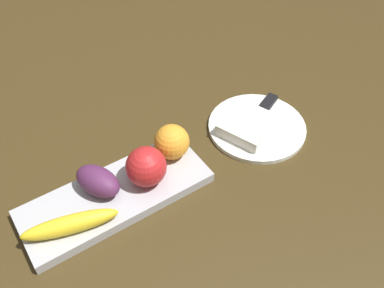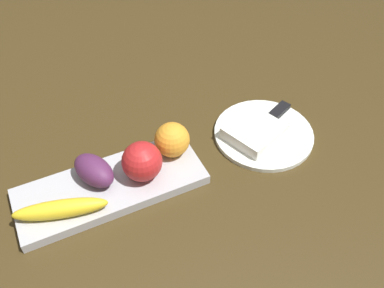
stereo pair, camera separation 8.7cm
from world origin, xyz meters
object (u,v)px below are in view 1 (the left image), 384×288
fruit_tray (116,195)px  orange_near_apple (172,142)px  apple (146,167)px  grape_bunch (98,181)px  knife (262,110)px  folded_napkin (248,125)px  banana (70,224)px  dinner_plate (257,127)px

fruit_tray → orange_near_apple: bearing=-170.9°
apple → orange_near_apple: bearing=-157.6°
grape_bunch → knife: bearing=-179.1°
folded_napkin → apple: bearing=2.0°
fruit_tray → knife: (-0.39, -0.03, 0.00)m
banana → knife: (-0.50, -0.06, -0.02)m
orange_near_apple → grape_bunch: 0.17m
grape_bunch → folded_napkin: grape_bunch is taller
apple → banana: 0.17m
banana → folded_napkin: banana is taller
orange_near_apple → banana: bearing=12.9°
folded_napkin → dinner_plate: bearing=180.0°
fruit_tray → banana: banana is taller
fruit_tray → dinner_plate: 0.35m
fruit_tray → dinner_plate: size_ratio=1.68×
apple → banana: apple is taller
apple → banana: (0.17, 0.02, -0.02)m
orange_near_apple → dinner_plate: size_ratio=0.33×
folded_napkin → knife: folded_napkin is taller
apple → folded_napkin: bearing=-178.0°
dinner_plate → folded_napkin: 0.03m
banana → folded_napkin: size_ratio=1.54×
grape_bunch → dinner_plate: size_ratio=0.44×
banana → grape_bunch: size_ratio=1.78×
fruit_tray → banana: (0.10, 0.03, 0.03)m
knife → banana: bearing=-16.9°
banana → dinner_plate: bearing=-160.3°
dinner_plate → knife: 0.05m
fruit_tray → apple: size_ratio=4.64×
grape_bunch → orange_near_apple: bearing=-179.6°
folded_napkin → knife: bearing=-157.1°
apple → orange_near_apple: 0.08m
apple → banana: size_ratio=0.46×
fruit_tray → banana: bearing=18.0°
apple → dinner_plate: bearing=-178.2°
apple → fruit_tray: bearing=-7.6°
apple → dinner_plate: size_ratio=0.36×
banana → grape_bunch: 0.10m
apple → grape_bunch: 0.09m
banana → dinner_plate: size_ratio=0.78×
folded_napkin → banana: bearing=4.4°
dinner_plate → knife: bearing=-144.1°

